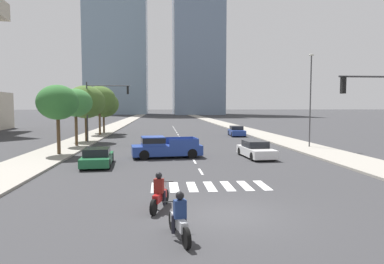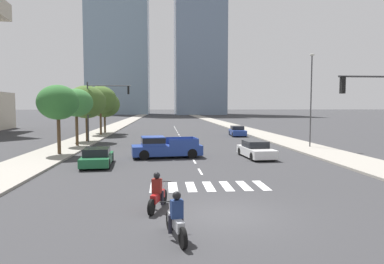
{
  "view_description": "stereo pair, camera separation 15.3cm",
  "coord_description": "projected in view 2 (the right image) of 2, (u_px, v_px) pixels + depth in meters",
  "views": [
    {
      "loc": [
        -2.44,
        -12.58,
        4.02
      ],
      "look_at": [
        0.0,
        14.53,
        2.0
      ],
      "focal_mm": 32.67,
      "sensor_mm": 36.0,
      "label": 1
    },
    {
      "loc": [
        -2.29,
        -12.59,
        4.02
      ],
      "look_at": [
        0.0,
        14.53,
        2.0
      ],
      "focal_mm": 32.67,
      "sensor_mm": 36.0,
      "label": 2
    }
  ],
  "objects": [
    {
      "name": "ground_plane",
      "position": [
        225.0,
        214.0,
        13.0
      ],
      "size": [
        800.0,
        800.0,
        0.0
      ],
      "primitive_type": "plane",
      "color": "#333335"
    },
    {
      "name": "sidewalk_east",
      "position": [
        273.0,
        138.0,
        43.77
      ],
      "size": [
        4.0,
        260.0,
        0.15
      ],
      "primitive_type": "cube",
      "color": "gray",
      "rests_on": "ground"
    },
    {
      "name": "sidewalk_west",
      "position": [
        86.0,
        139.0,
        41.84
      ],
      "size": [
        4.0,
        260.0,
        0.15
      ],
      "primitive_type": "cube",
      "color": "gray",
      "rests_on": "ground"
    },
    {
      "name": "crosswalk_near",
      "position": [
        209.0,
        186.0,
        17.5
      ],
      "size": [
        5.85,
        2.21,
        0.01
      ],
      "color": "silver",
      "rests_on": "ground"
    },
    {
      "name": "lane_divider_center",
      "position": [
        180.0,
        137.0,
        45.33
      ],
      "size": [
        0.14,
        50.0,
        0.01
      ],
      "color": "silver",
      "rests_on": "ground"
    },
    {
      "name": "motorcycle_lead",
      "position": [
        158.0,
        195.0,
        13.55
      ],
      "size": [
        0.93,
        2.05,
        1.49
      ],
      "rotation": [
        0.0,
        0.0,
        1.26
      ],
      "color": "black",
      "rests_on": "ground"
    },
    {
      "name": "motorcycle_trailing",
      "position": [
        176.0,
        220.0,
        10.53
      ],
      "size": [
        0.8,
        2.09,
        1.49
      ],
      "rotation": [
        0.0,
        0.0,
        1.79
      ],
      "color": "black",
      "rests_on": "ground"
    },
    {
      "name": "pickup_truck",
      "position": [
        163.0,
        147.0,
        27.25
      ],
      "size": [
        5.6,
        2.73,
        1.67
      ],
      "rotation": [
        0.0,
        0.0,
        3.26
      ],
      "color": "navy",
      "rests_on": "ground"
    },
    {
      "name": "sedan_blue_0",
      "position": [
        237.0,
        131.0,
        47.05
      ],
      "size": [
        2.05,
        4.37,
        1.36
      ],
      "rotation": [
        0.0,
        0.0,
        -1.62
      ],
      "color": "navy",
      "rests_on": "ground"
    },
    {
      "name": "sedan_green_1",
      "position": [
        97.0,
        157.0,
        23.57
      ],
      "size": [
        2.13,
        4.44,
        1.22
      ],
      "rotation": [
        0.0,
        0.0,
        1.64
      ],
      "color": "#1E6038",
      "rests_on": "ground"
    },
    {
      "name": "sedan_white_2",
      "position": [
        256.0,
        150.0,
        27.27
      ],
      "size": [
        2.14,
        4.69,
        1.31
      ],
      "rotation": [
        0.0,
        0.0,
        -1.5
      ],
      "color": "silver",
      "rests_on": "ground"
    },
    {
      "name": "traffic_signal_near",
      "position": [
        379.0,
        104.0,
        18.64
      ],
      "size": [
        3.95,
        0.28,
        5.83
      ],
      "rotation": [
        0.0,
        0.0,
        3.14
      ],
      "color": "#333335",
      "rests_on": "sidewalk_east"
    },
    {
      "name": "traffic_signal_far",
      "position": [
        103.0,
        101.0,
        37.54
      ],
      "size": [
        4.88,
        0.28,
        6.46
      ],
      "color": "#333335",
      "rests_on": "sidewalk_west"
    },
    {
      "name": "street_lamp_east",
      "position": [
        311.0,
        94.0,
        33.1
      ],
      "size": [
        0.5,
        0.24,
        8.79
      ],
      "color": "#3F3F42",
      "rests_on": "sidewalk_east"
    },
    {
      "name": "street_tree_nearest",
      "position": [
        58.0,
        103.0,
        28.1
      ],
      "size": [
        3.3,
        3.3,
        5.58
      ],
      "color": "#4C3823",
      "rests_on": "sidewalk_west"
    },
    {
      "name": "street_tree_second",
      "position": [
        76.0,
        103.0,
        34.05
      ],
      "size": [
        3.21,
        3.21,
        5.57
      ],
      "color": "#4C3823",
      "rests_on": "sidewalk_west"
    },
    {
      "name": "street_tree_third",
      "position": [
        86.0,
        102.0,
        38.58
      ],
      "size": [
        4.26,
        4.26,
        6.15
      ],
      "color": "#4C3823",
      "rests_on": "sidewalk_west"
    },
    {
      "name": "street_tree_fourth",
      "position": [
        100.0,
        100.0,
        47.25
      ],
      "size": [
        4.38,
        4.38,
        6.61
      ],
      "color": "#4C3823",
      "rests_on": "sidewalk_west"
    },
    {
      "name": "street_tree_fifth",
      "position": [
        105.0,
        104.0,
        50.69
      ],
      "size": [
        4.4,
        4.4,
        5.99
      ],
      "color": "#4C3823",
      "rests_on": "sidewalk_west"
    },
    {
      "name": "office_tower_center_skyline",
      "position": [
        199.0,
        19.0,
        169.59
      ],
      "size": [
        23.39,
        29.58,
        102.71
      ],
      "color": "slate",
      "rests_on": "ground"
    }
  ]
}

